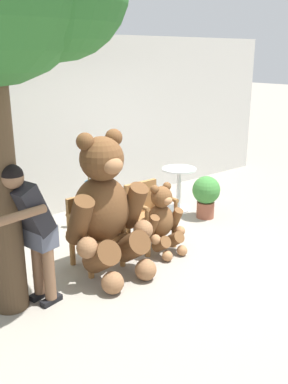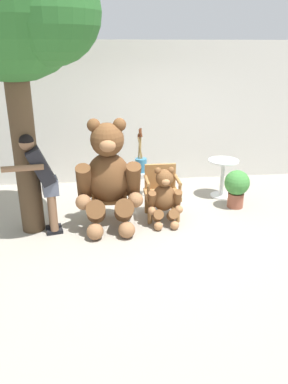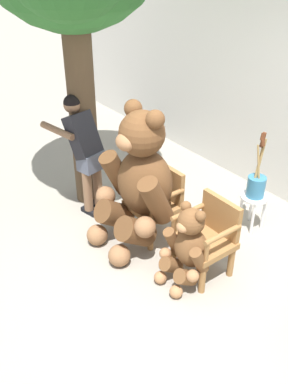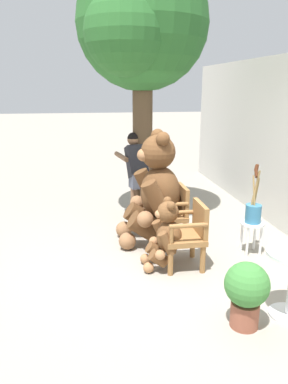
{
  "view_description": "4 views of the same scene",
  "coord_description": "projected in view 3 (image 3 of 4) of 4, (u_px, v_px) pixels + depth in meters",
  "views": [
    {
      "loc": [
        -3.03,
        -3.67,
        2.51
      ],
      "look_at": [
        0.19,
        0.24,
        0.86
      ],
      "focal_mm": 40.0,
      "sensor_mm": 36.0,
      "label": 1
    },
    {
      "loc": [
        -0.53,
        -5.25,
        2.67
      ],
      "look_at": [
        0.08,
        -0.05,
        0.64
      ],
      "focal_mm": 35.0,
      "sensor_mm": 36.0,
      "label": 2
    },
    {
      "loc": [
        2.89,
        -2.26,
        3.24
      ],
      "look_at": [
        -0.29,
        0.15,
        0.76
      ],
      "focal_mm": 40.0,
      "sensor_mm": 36.0,
      "label": 3
    },
    {
      "loc": [
        4.83,
        -0.85,
        2.3
      ],
      "look_at": [
        -0.09,
        -0.04,
        0.89
      ],
      "focal_mm": 35.0,
      "sensor_mm": 36.0,
      "label": 4
    }
  ],
  "objects": [
    {
      "name": "wooden_chair_left",
      "position": [
        157.0,
        200.0,
        5.11
      ],
      "size": [
        0.56,
        0.52,
        0.86
      ],
      "color": "olive",
      "rests_on": "ground"
    },
    {
      "name": "ground_plane",
      "position": [
        149.0,
        264.0,
        4.83
      ],
      "size": [
        60.0,
        60.0,
        0.0
      ],
      "primitive_type": "plane",
      "color": "gray"
    },
    {
      "name": "teddy_bear_large",
      "position": [
        138.0,
        180.0,
        4.77
      ],
      "size": [
        1.02,
        0.95,
        1.7
      ],
      "color": "brown",
      "rests_on": "ground"
    },
    {
      "name": "person_visitor",
      "position": [
        84.0,
        146.0,
        5.32
      ],
      "size": [
        0.74,
        0.59,
        1.54
      ],
      "color": "black",
      "rests_on": "ground"
    },
    {
      "name": "wooden_chair_right",
      "position": [
        208.0,
        236.0,
        4.52
      ],
      "size": [
        0.56,
        0.52,
        0.86
      ],
      "color": "olive",
      "rests_on": "ground"
    },
    {
      "name": "brush_bucket",
      "position": [
        257.0,
        183.0,
        5.1
      ],
      "size": [
        0.22,
        0.22,
        0.83
      ],
      "color": "teal",
      "rests_on": "white_stool"
    },
    {
      "name": "teddy_bear_small",
      "position": [
        187.0,
        247.0,
        4.37
      ],
      "size": [
        0.56,
        0.53,
        0.94
      ],
      "color": "brown",
      "rests_on": "ground"
    },
    {
      "name": "white_stool",
      "position": [
        253.0,
        203.0,
        5.25
      ],
      "size": [
        0.34,
        0.34,
        0.46
      ],
      "color": "silver",
      "rests_on": "ground"
    }
  ]
}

